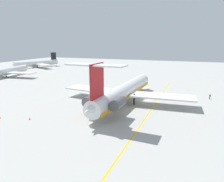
% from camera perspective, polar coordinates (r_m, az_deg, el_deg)
% --- Properties ---
extents(ground, '(288.57, 288.57, 0.00)m').
position_cam_1_polar(ground, '(63.61, 8.92, -2.86)').
color(ground, '#ADADA8').
extents(main_jetliner, '(45.41, 40.34, 13.23)m').
position_cam_1_polar(main_jetliner, '(60.09, 3.07, -0.11)').
color(main_jetliner, white).
rests_on(main_jetliner, ground).
extents(airliner_mid_right, '(32.63, 32.37, 9.75)m').
position_cam_1_polar(airliner_mid_right, '(119.84, -26.98, 4.86)').
color(airliner_mid_right, silver).
rests_on(airliner_mid_right, ground).
extents(airliner_far_right, '(31.86, 32.13, 9.98)m').
position_cam_1_polar(airliner_far_right, '(157.26, -20.30, 7.21)').
color(airliner_far_right, white).
rests_on(airliner_far_right, ground).
extents(ground_crew_near_nose, '(0.28, 0.40, 1.78)m').
position_cam_1_polar(ground_crew_near_nose, '(87.48, -2.96, 2.50)').
color(ground_crew_near_nose, black).
rests_on(ground_crew_near_nose, ground).
extents(ground_crew_near_tail, '(0.29, 0.37, 1.73)m').
position_cam_1_polar(ground_crew_near_tail, '(71.83, 25.39, -1.23)').
color(ground_crew_near_tail, black).
rests_on(ground_crew_near_tail, ground).
extents(safety_cone_nose, '(0.40, 0.40, 0.55)m').
position_cam_1_polar(safety_cone_nose, '(55.73, -28.54, -6.43)').
color(safety_cone_nose, '#EA590F').
rests_on(safety_cone_nose, ground).
extents(safety_cone_wingtip, '(0.40, 0.40, 0.55)m').
position_cam_1_polar(safety_cone_wingtip, '(52.11, -21.76, -7.05)').
color(safety_cone_wingtip, '#EA590F').
rests_on(safety_cone_wingtip, ground).
extents(taxiway_centreline, '(73.53, 1.50, 0.01)m').
position_cam_1_polar(taxiway_centreline, '(60.21, 11.53, -3.90)').
color(taxiway_centreline, gold).
rests_on(taxiway_centreline, ground).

